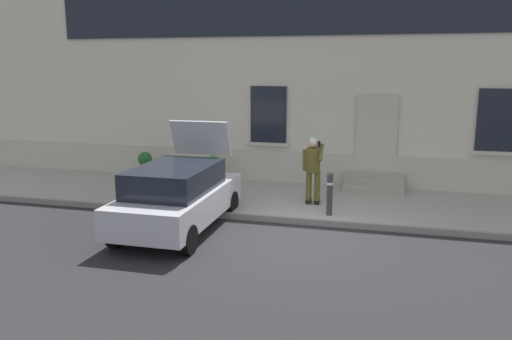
{
  "coord_description": "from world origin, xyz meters",
  "views": [
    {
      "loc": [
        1.9,
        -10.41,
        3.64
      ],
      "look_at": [
        -1.27,
        1.6,
        1.1
      ],
      "focal_mm": 35.78,
      "sensor_mm": 36.0,
      "label": 1
    }
  ],
  "objects_px": {
    "bollard_far_left": "(186,183)",
    "planter_olive": "(145,165)",
    "hatchback_car_silver": "(178,195)",
    "planter_terracotta": "(214,168)",
    "person_on_phone": "(313,166)",
    "bollard_near_person": "(330,192)"
  },
  "relations": [
    {
      "from": "hatchback_car_silver",
      "to": "planter_terracotta",
      "type": "bearing_deg",
      "value": 98.18
    },
    {
      "from": "bollard_far_left",
      "to": "planter_terracotta",
      "type": "xyz_separation_m",
      "value": [
        -0.14,
        2.51,
        -0.11
      ]
    },
    {
      "from": "bollard_far_left",
      "to": "planter_terracotta",
      "type": "relative_size",
      "value": 1.22
    },
    {
      "from": "bollard_far_left",
      "to": "planter_terracotta",
      "type": "distance_m",
      "value": 2.51
    },
    {
      "from": "bollard_far_left",
      "to": "planter_terracotta",
      "type": "bearing_deg",
      "value": 93.15
    },
    {
      "from": "bollard_near_person",
      "to": "planter_olive",
      "type": "relative_size",
      "value": 1.22
    },
    {
      "from": "person_on_phone",
      "to": "bollard_far_left",
      "type": "bearing_deg",
      "value": 178.6
    },
    {
      "from": "planter_olive",
      "to": "bollard_far_left",
      "type": "bearing_deg",
      "value": -46.14
    },
    {
      "from": "person_on_phone",
      "to": "planter_olive",
      "type": "xyz_separation_m",
      "value": [
        -5.52,
        1.65,
        -0.54
      ]
    },
    {
      "from": "bollard_far_left",
      "to": "planter_olive",
      "type": "bearing_deg",
      "value": 133.86
    },
    {
      "from": "person_on_phone",
      "to": "planter_terracotta",
      "type": "relative_size",
      "value": 2.03
    },
    {
      "from": "hatchback_car_silver",
      "to": "bollard_far_left",
      "type": "height_order",
      "value": "hatchback_car_silver"
    },
    {
      "from": "planter_olive",
      "to": "planter_terracotta",
      "type": "distance_m",
      "value": 2.26
    },
    {
      "from": "bollard_near_person",
      "to": "planter_terracotta",
      "type": "bearing_deg",
      "value": 146.51
    },
    {
      "from": "bollard_near_person",
      "to": "bollard_far_left",
      "type": "xyz_separation_m",
      "value": [
        -3.65,
        0.0,
        0.0
      ]
    },
    {
      "from": "hatchback_car_silver",
      "to": "person_on_phone",
      "type": "distance_m",
      "value": 3.59
    },
    {
      "from": "hatchback_car_silver",
      "to": "person_on_phone",
      "type": "bearing_deg",
      "value": 41.47
    },
    {
      "from": "hatchback_car_silver",
      "to": "planter_olive",
      "type": "relative_size",
      "value": 4.73
    },
    {
      "from": "hatchback_car_silver",
      "to": "bollard_far_left",
      "type": "xyz_separation_m",
      "value": [
        -0.44,
        1.52,
        -0.09
      ]
    },
    {
      "from": "person_on_phone",
      "to": "planter_terracotta",
      "type": "bearing_deg",
      "value": 136.39
    },
    {
      "from": "hatchback_car_silver",
      "to": "planter_terracotta",
      "type": "xyz_separation_m",
      "value": [
        -0.58,
        4.03,
        -0.19
      ]
    },
    {
      "from": "hatchback_car_silver",
      "to": "bollard_near_person",
      "type": "relative_size",
      "value": 3.89
    }
  ]
}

